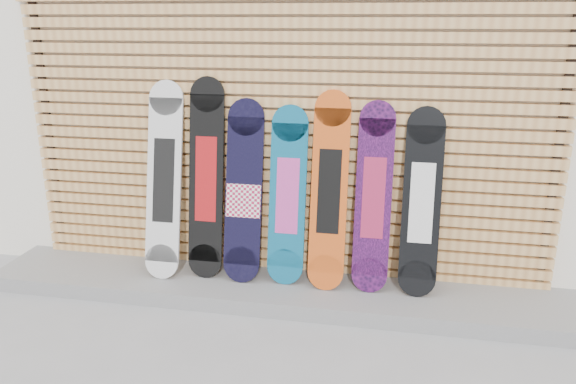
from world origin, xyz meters
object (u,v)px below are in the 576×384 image
snowboard_3 (288,196)px  snowboard_6 (422,203)px  snowboard_1 (206,179)px  snowboard_2 (244,193)px  snowboard_5 (373,198)px  snowboard_0 (164,180)px  snowboard_4 (329,191)px

snowboard_3 → snowboard_6: 1.00m
snowboard_1 → snowboard_6: bearing=-0.1°
snowboard_2 → snowboard_5: (1.00, 0.01, 0.02)m
snowboard_0 → snowboard_4: bearing=1.2°
snowboard_4 → snowboard_5: (0.33, 0.01, -0.03)m
snowboard_1 → snowboard_2: 0.32m
snowboard_0 → snowboard_2: 0.65m
snowboard_3 → snowboard_5: bearing=-0.5°
snowboard_1 → snowboard_6: 1.66m
snowboard_0 → snowboard_5: 1.64m
snowboard_5 → snowboard_2: bearing=-179.2°
snowboard_0 → snowboard_5: bearing=1.4°
snowboard_4 → snowboard_5: bearing=2.3°
snowboard_1 → snowboard_6: (1.65, -0.00, -0.09)m
snowboard_4 → snowboard_5: size_ratio=1.05×
snowboard_5 → snowboard_3: bearing=179.5°
snowboard_3 → snowboard_4: 0.33m
snowboard_0 → snowboard_6: bearing=1.1°
snowboard_5 → snowboard_0: bearing=-178.6°
snowboard_2 → snowboard_4: size_ratio=0.95×
snowboard_5 → snowboard_1: bearing=179.9°
snowboard_1 → snowboard_6: size_ratio=1.13×
snowboard_4 → snowboard_6: 0.68m
snowboard_4 → snowboard_5: 0.33m
snowboard_1 → snowboard_5: size_ratio=1.10×
snowboard_0 → snowboard_1: 0.34m
snowboard_5 → snowboard_6: bearing=-0.4°
snowboard_2 → snowboard_6: snowboard_2 is taller
snowboard_0 → snowboard_4: size_ratio=1.03×
snowboard_0 → snowboard_1: snowboard_1 is taller
snowboard_0 → snowboard_2: (0.64, 0.03, -0.07)m
snowboard_0 → snowboard_5: (1.64, 0.04, -0.06)m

